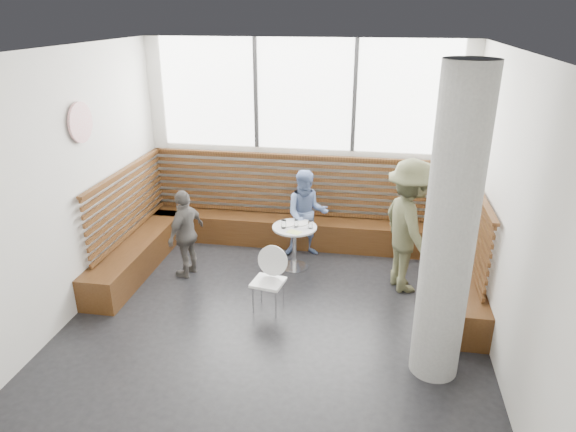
% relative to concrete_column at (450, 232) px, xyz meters
% --- Properties ---
extents(room, '(5.00, 5.00, 3.20)m').
position_rel_concrete_column_xyz_m(room, '(-1.85, 0.60, 0.00)').
color(room, silver).
rests_on(room, ground).
extents(booth, '(5.00, 2.50, 1.44)m').
position_rel_concrete_column_xyz_m(booth, '(-1.85, 2.37, -1.19)').
color(booth, '#3E240F').
rests_on(booth, ground).
extents(concrete_column, '(0.50, 0.50, 3.20)m').
position_rel_concrete_column_xyz_m(concrete_column, '(0.00, 0.00, 0.00)').
color(concrete_column, gray).
rests_on(concrete_column, ground).
extents(wall_art, '(0.03, 0.50, 0.50)m').
position_rel_concrete_column_xyz_m(wall_art, '(-4.31, 1.00, 0.70)').
color(wall_art, white).
rests_on(wall_art, room).
extents(cafe_table, '(0.65, 0.65, 0.67)m').
position_rel_concrete_column_xyz_m(cafe_table, '(-1.83, 2.03, -1.12)').
color(cafe_table, silver).
rests_on(cafe_table, ground).
extents(cafe_chair, '(0.40, 0.39, 0.83)m').
position_rel_concrete_column_xyz_m(cafe_chair, '(-1.97, 0.89, -1.12)').
color(cafe_chair, white).
rests_on(cafe_chair, ground).
extents(adult_man, '(1.06, 1.34, 1.82)m').
position_rel_concrete_column_xyz_m(adult_man, '(-0.24, 1.72, -0.69)').
color(adult_man, brown).
rests_on(adult_man, ground).
extents(child_back, '(0.75, 0.63, 1.37)m').
position_rel_concrete_column_xyz_m(child_back, '(-1.72, 2.51, -0.92)').
color(child_back, '#667EB2').
rests_on(child_back, ground).
extents(child_left, '(0.51, 0.81, 1.28)m').
position_rel_concrete_column_xyz_m(child_left, '(-3.31, 1.58, -0.96)').
color(child_left, '#5F5B56').
rests_on(child_left, ground).
extents(plate_near, '(0.21, 0.21, 0.01)m').
position_rel_concrete_column_xyz_m(plate_near, '(-1.94, 2.08, -0.93)').
color(plate_near, white).
rests_on(plate_near, cafe_table).
extents(plate_far, '(0.20, 0.20, 0.01)m').
position_rel_concrete_column_xyz_m(plate_far, '(-1.76, 2.14, -0.93)').
color(plate_far, white).
rests_on(plate_far, cafe_table).
extents(glass_left, '(0.08, 0.08, 0.12)m').
position_rel_concrete_column_xyz_m(glass_left, '(-1.97, 1.96, -0.88)').
color(glass_left, white).
rests_on(glass_left, cafe_table).
extents(glass_mid, '(0.07, 0.07, 0.11)m').
position_rel_concrete_column_xyz_m(glass_mid, '(-1.80, 2.02, -0.88)').
color(glass_mid, white).
rests_on(glass_mid, cafe_table).
extents(glass_right, '(0.07, 0.07, 0.11)m').
position_rel_concrete_column_xyz_m(glass_right, '(-1.60, 2.02, -0.88)').
color(glass_right, white).
rests_on(glass_right, cafe_table).
extents(menu_card, '(0.23, 0.20, 0.00)m').
position_rel_concrete_column_xyz_m(menu_card, '(-1.80, 1.83, -0.93)').
color(menu_card, '#A5C64C').
rests_on(menu_card, cafe_table).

